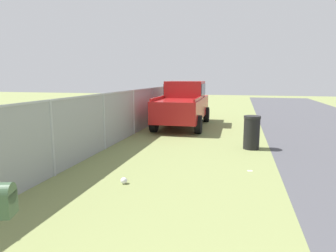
# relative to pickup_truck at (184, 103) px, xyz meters

# --- Properties ---
(pickup_truck) EXTENTS (5.10, 2.20, 2.09)m
(pickup_truck) POSITION_rel_pickup_truck_xyz_m (0.00, 0.00, 0.00)
(pickup_truck) COLOR maroon
(pickup_truck) RESTS_ON ground
(trash_bin) EXTENTS (0.53, 0.53, 1.07)m
(trash_bin) POSITION_rel_pickup_truck_xyz_m (-3.97, -2.98, -0.57)
(trash_bin) COLOR black
(trash_bin) RESTS_ON ground
(fence_section) EXTENTS (18.56, 0.07, 1.78)m
(fence_section) POSITION_rel_pickup_truck_xyz_m (-3.82, 1.56, -0.14)
(fence_section) COLOR #9EA3A8
(fence_section) RESTS_ON ground
(litter_wrapper_by_mailbox) EXTENTS (0.12, 0.14, 0.01)m
(litter_wrapper_by_mailbox) POSITION_rel_pickup_truck_xyz_m (-6.32, -2.89, -1.10)
(litter_wrapper_by_mailbox) COLOR silver
(litter_wrapper_by_mailbox) RESTS_ON ground
(litter_bag_midfield_a) EXTENTS (0.14, 0.14, 0.14)m
(litter_bag_midfield_a) POSITION_rel_pickup_truck_xyz_m (-7.89, -0.22, -1.03)
(litter_bag_midfield_a) COLOR silver
(litter_bag_midfield_a) RESTS_ON ground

